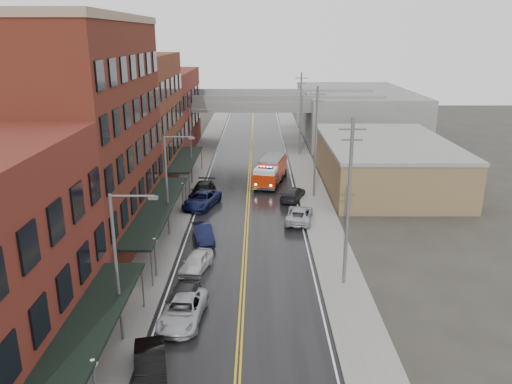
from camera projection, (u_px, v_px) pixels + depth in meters
name	position (u px, v px, depth m)	size (l,w,h in m)	color
road	(247.00, 213.00, 50.01)	(11.00, 160.00, 0.02)	black
sidewalk_left	(175.00, 212.00, 50.02)	(3.00, 160.00, 0.15)	slate
sidewalk_right	(320.00, 212.00, 49.97)	(3.00, 160.00, 0.15)	slate
curb_left	(191.00, 212.00, 50.01)	(0.30, 160.00, 0.15)	gray
curb_right	(304.00, 212.00, 49.97)	(0.30, 160.00, 0.15)	gray
brick_building_b	(82.00, 138.00, 40.68)	(9.00, 20.00, 18.00)	#5F2519
brick_building_c	(134.00, 121.00, 57.82)	(9.00, 15.00, 15.00)	brown
brick_building_far	(163.00, 112.00, 74.96)	(9.00, 20.00, 12.00)	maroon
tan_building	(385.00, 164.00, 58.74)	(14.00, 22.00, 5.00)	brown
right_far_block	(355.00, 113.00, 86.89)	(18.00, 30.00, 8.00)	slate
awning_0	(83.00, 336.00, 24.35)	(2.60, 16.00, 3.09)	black
awning_1	(158.00, 208.00, 42.47)	(2.60, 18.00, 3.09)	black
awning_2	(186.00, 159.00, 59.16)	(2.60, 13.00, 3.09)	black
globe_lamp_0	(94.00, 374.00, 22.64)	(0.44, 0.44, 3.12)	#59595B
globe_lamp_1	(155.00, 248.00, 35.99)	(0.44, 0.44, 3.12)	#59595B
globe_lamp_2	(183.00, 191.00, 49.34)	(0.44, 0.44, 3.12)	#59595B
street_lamp_0	(120.00, 260.00, 27.50)	(2.64, 0.22, 9.00)	#59595B
street_lamp_1	(169.00, 180.00, 42.76)	(2.64, 0.22, 9.00)	#59595B
street_lamp_2	(193.00, 142.00, 58.01)	(2.64, 0.22, 9.00)	#59595B
utility_pole_0	(348.00, 201.00, 33.79)	(1.80, 0.24, 12.00)	#59595B
utility_pole_1	(316.00, 141.00, 52.86)	(1.80, 0.24, 12.00)	#59595B
utility_pole_2	(301.00, 113.00, 71.93)	(1.80, 0.24, 12.00)	#59595B
overpass	(251.00, 108.00, 78.73)	(40.00, 10.00, 7.50)	slate
fire_truck	(270.00, 170.00, 59.42)	(4.65, 8.51, 2.97)	#B82508
parked_car_left_1	(150.00, 366.00, 25.68)	(1.58, 4.54, 1.49)	black
parked_car_left_2	(183.00, 310.00, 30.93)	(2.41, 5.24, 1.45)	#ABAEB3
parked_car_left_3	(182.00, 301.00, 31.98)	(2.00, 4.92, 1.43)	#28272A
parked_car_left_4	(196.00, 262.00, 37.57)	(1.65, 4.10, 1.40)	silver
parked_car_left_5	(203.00, 233.00, 42.95)	(1.52, 4.37, 1.44)	black
parked_car_left_6	(202.00, 200.00, 51.48)	(2.62, 5.69, 1.58)	#111741
parked_car_left_7	(202.00, 191.00, 54.37)	(2.25, 5.55, 1.61)	black
parked_car_right_0	(299.00, 214.00, 47.46)	(2.37, 5.13, 1.43)	#AAAEB2
parked_car_right_1	(293.00, 193.00, 53.79)	(1.95, 4.81, 1.39)	#27272A
parked_car_right_2	(277.00, 165.00, 65.21)	(1.92, 4.78, 1.63)	silver
parked_car_right_3	(276.00, 157.00, 69.88)	(1.42, 4.08, 1.35)	#0E1533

